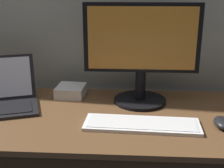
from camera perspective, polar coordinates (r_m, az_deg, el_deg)
name	(u,v)px	position (r m, az deg, el deg)	size (l,w,h in m)	color
desk	(94,158)	(1.45, -3.40, -13.42)	(1.81, 0.66, 0.72)	brown
external_monitor	(141,53)	(1.42, 5.42, 5.69)	(0.52, 0.25, 0.47)	black
wired_keyboard	(142,124)	(1.26, 5.50, -7.40)	(0.47, 0.17, 0.02)	white
computer_mouse	(222,123)	(1.31, 19.62, -6.74)	(0.07, 0.10, 0.04)	black
external_drive_box	(71,91)	(1.57, -7.56, -1.28)	(0.14, 0.14, 0.05)	silver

